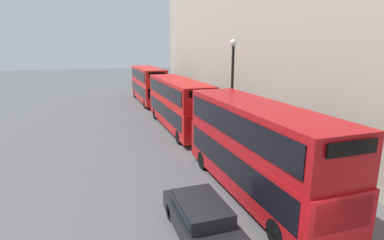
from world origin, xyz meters
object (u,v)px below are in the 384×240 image
(bus_leading, at_px, (255,146))
(bus_second_in_queue, at_px, (178,102))
(car_dark_sedan, at_px, (202,218))
(bus_third_in_queue, at_px, (148,83))
(pedestrian, at_px, (211,117))

(bus_leading, relative_size, bus_second_in_queue, 0.91)
(car_dark_sedan, bearing_deg, bus_third_in_queue, 83.17)
(pedestrian, bearing_deg, bus_second_in_queue, 173.65)
(bus_second_in_queue, distance_m, car_dark_sedan, 15.23)
(car_dark_sedan, bearing_deg, bus_leading, 33.44)
(car_dark_sedan, height_order, pedestrian, pedestrian)
(bus_second_in_queue, distance_m, bus_third_in_queue, 13.63)
(bus_leading, relative_size, pedestrian, 5.83)
(bus_third_in_queue, bearing_deg, car_dark_sedan, -96.83)
(bus_third_in_queue, xyz_separation_m, pedestrian, (2.88, -13.95, -1.55))
(bus_third_in_queue, xyz_separation_m, car_dark_sedan, (-3.40, -28.40, -1.66))
(bus_leading, bearing_deg, bus_third_in_queue, 90.00)
(bus_leading, distance_m, car_dark_sedan, 4.40)
(bus_third_in_queue, relative_size, pedestrian, 6.27)
(bus_second_in_queue, relative_size, pedestrian, 6.40)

